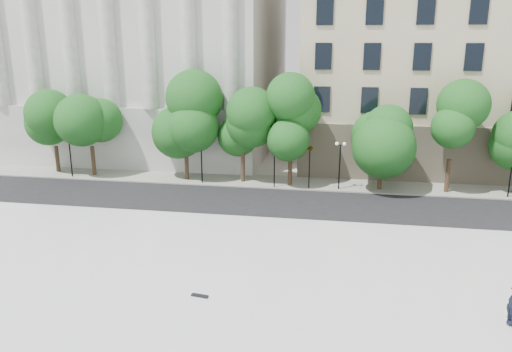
# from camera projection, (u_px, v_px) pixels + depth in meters

# --- Properties ---
(ground) EXTENTS (160.00, 160.00, 0.00)m
(ground) POSITION_uv_depth(u_px,v_px,m) (196.00, 341.00, 20.74)
(ground) COLOR beige
(ground) RESTS_ON ground
(plaza) EXTENTS (44.00, 22.00, 0.45)m
(plaza) POSITION_uv_depth(u_px,v_px,m) (213.00, 300.00, 23.53)
(plaza) COLOR silver
(plaza) RESTS_ON ground
(street) EXTENTS (60.00, 8.00, 0.02)m
(street) POSITION_uv_depth(u_px,v_px,m) (262.00, 204.00, 37.85)
(street) COLOR black
(street) RESTS_ON ground
(far_sidewalk) EXTENTS (60.00, 4.00, 0.12)m
(far_sidewalk) POSITION_uv_depth(u_px,v_px,m) (272.00, 182.00, 43.55)
(far_sidewalk) COLOR #A1A095
(far_sidewalk) RESTS_ON ground
(building_west) EXTENTS (31.50, 27.65, 25.60)m
(building_west) POSITION_uv_depth(u_px,v_px,m) (142.00, 32.00, 56.67)
(building_west) COLOR silver
(building_west) RESTS_ON ground
(building_east) EXTENTS (36.00, 26.15, 23.00)m
(building_east) POSITION_uv_depth(u_px,v_px,m) (483.00, 49.00, 51.62)
(building_east) COLOR beige
(building_east) RESTS_ON ground
(traffic_light_west) EXTENTS (0.92, 1.66, 4.16)m
(traffic_light_west) POSITION_uv_depth(u_px,v_px,m) (275.00, 146.00, 40.91)
(traffic_light_west) COLOR black
(traffic_light_west) RESTS_ON ground
(traffic_light_east) EXTENTS (1.03, 1.85, 4.24)m
(traffic_light_east) POSITION_uv_depth(u_px,v_px,m) (310.00, 146.00, 40.43)
(traffic_light_east) COLOR black
(traffic_light_east) RESTS_ON ground
(person_lying) EXTENTS (1.60, 1.79, 0.48)m
(person_lying) POSITION_uv_depth(u_px,v_px,m) (510.00, 320.00, 21.01)
(person_lying) COLOR black
(person_lying) RESTS_ON plaza
(skateboard) EXTENTS (0.85, 0.34, 0.09)m
(skateboard) POSITION_uv_depth(u_px,v_px,m) (200.00, 296.00, 23.39)
(skateboard) COLOR black
(skateboard) RESTS_ON plaza
(street_trees) EXTENTS (44.12, 5.41, 7.84)m
(street_trees) POSITION_uv_depth(u_px,v_px,m) (241.00, 125.00, 42.19)
(street_trees) COLOR #382619
(street_trees) RESTS_ON ground
(lamp_posts) EXTENTS (37.80, 0.28, 4.44)m
(lamp_posts) POSITION_uv_depth(u_px,v_px,m) (273.00, 153.00, 41.42)
(lamp_posts) COLOR black
(lamp_posts) RESTS_ON ground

